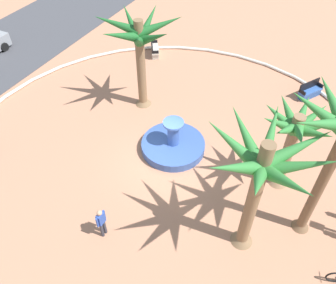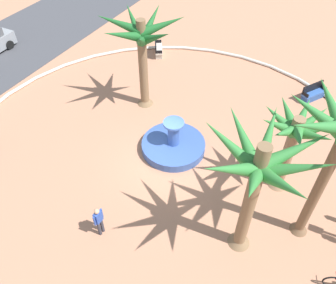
{
  "view_description": "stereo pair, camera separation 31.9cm",
  "coord_description": "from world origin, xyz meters",
  "px_view_note": "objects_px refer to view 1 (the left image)",
  "views": [
    {
      "loc": [
        -10.53,
        -5.49,
        12.93
      ],
      "look_at": [
        0.25,
        -0.0,
        1.0
      ],
      "focal_mm": 36.83,
      "sensor_mm": 36.0,
      "label": 1
    },
    {
      "loc": [
        -10.38,
        -5.78,
        12.93
      ],
      "look_at": [
        0.25,
        -0.0,
        1.0
      ],
      "focal_mm": 36.83,
      "sensor_mm": 36.0,
      "label": 2
    }
  ],
  "objects_px": {
    "palm_tree_near_fountain": "(262,171)",
    "palm_tree_by_curb": "(294,133)",
    "fountain": "(173,145)",
    "bench_east": "(310,92)",
    "person_pedestrian_stroll": "(102,222)",
    "bench_southeast": "(155,50)",
    "palm_tree_far_side": "(139,42)"
  },
  "relations": [
    {
      "from": "palm_tree_near_fountain",
      "to": "palm_tree_by_curb",
      "type": "xyz_separation_m",
      "value": [
        3.76,
        -0.53,
        -1.21
      ]
    },
    {
      "from": "fountain",
      "to": "palm_tree_near_fountain",
      "type": "height_order",
      "value": "palm_tree_near_fountain"
    },
    {
      "from": "bench_east",
      "to": "person_pedestrian_stroll",
      "type": "bearing_deg",
      "value": 157.0
    },
    {
      "from": "bench_southeast",
      "to": "person_pedestrian_stroll",
      "type": "bearing_deg",
      "value": -159.75
    },
    {
      "from": "bench_southeast",
      "to": "person_pedestrian_stroll",
      "type": "xyz_separation_m",
      "value": [
        -13.72,
        -5.06,
        0.58
      ]
    },
    {
      "from": "palm_tree_far_side",
      "to": "bench_east",
      "type": "relative_size",
      "value": 3.41
    },
    {
      "from": "bench_southeast",
      "to": "palm_tree_near_fountain",
      "type": "bearing_deg",
      "value": -137.86
    },
    {
      "from": "fountain",
      "to": "palm_tree_near_fountain",
      "type": "relative_size",
      "value": 0.56
    },
    {
      "from": "palm_tree_by_curb",
      "to": "bench_east",
      "type": "relative_size",
      "value": 2.68
    },
    {
      "from": "fountain",
      "to": "person_pedestrian_stroll",
      "type": "bearing_deg",
      "value": 176.5
    },
    {
      "from": "palm_tree_near_fountain",
      "to": "bench_east",
      "type": "relative_size",
      "value": 3.63
    },
    {
      "from": "fountain",
      "to": "palm_tree_far_side",
      "type": "xyz_separation_m",
      "value": [
        2.58,
        3.29,
        3.77
      ]
    },
    {
      "from": "palm_tree_near_fountain",
      "to": "person_pedestrian_stroll",
      "type": "relative_size",
      "value": 3.55
    },
    {
      "from": "palm_tree_near_fountain",
      "to": "palm_tree_by_curb",
      "type": "distance_m",
      "value": 3.99
    },
    {
      "from": "bench_east",
      "to": "bench_southeast",
      "type": "distance_m",
      "value": 10.85
    },
    {
      "from": "palm_tree_far_side",
      "to": "palm_tree_near_fountain",
      "type": "bearing_deg",
      "value": -126.47
    },
    {
      "from": "fountain",
      "to": "person_pedestrian_stroll",
      "type": "distance_m",
      "value": 5.84
    },
    {
      "from": "fountain",
      "to": "palm_tree_near_fountain",
      "type": "xyz_separation_m",
      "value": [
        -3.46,
        -4.89,
        4.13
      ]
    },
    {
      "from": "fountain",
      "to": "bench_east",
      "type": "relative_size",
      "value": 2.03
    },
    {
      "from": "fountain",
      "to": "palm_tree_far_side",
      "type": "relative_size",
      "value": 0.6
    },
    {
      "from": "palm_tree_near_fountain",
      "to": "person_pedestrian_stroll",
      "type": "distance_m",
      "value": 6.71
    },
    {
      "from": "fountain",
      "to": "bench_southeast",
      "type": "relative_size",
      "value": 2.03
    },
    {
      "from": "bench_east",
      "to": "bench_southeast",
      "type": "height_order",
      "value": "same"
    },
    {
      "from": "palm_tree_far_side",
      "to": "person_pedestrian_stroll",
      "type": "relative_size",
      "value": 3.33
    },
    {
      "from": "palm_tree_near_fountain",
      "to": "person_pedestrian_stroll",
      "type": "bearing_deg",
      "value": 113.98
    },
    {
      "from": "bench_southeast",
      "to": "person_pedestrian_stroll",
      "type": "height_order",
      "value": "person_pedestrian_stroll"
    },
    {
      "from": "palm_tree_near_fountain",
      "to": "palm_tree_far_side",
      "type": "relative_size",
      "value": 1.06
    },
    {
      "from": "palm_tree_near_fountain",
      "to": "palm_tree_far_side",
      "type": "height_order",
      "value": "palm_tree_near_fountain"
    },
    {
      "from": "palm_tree_near_fountain",
      "to": "person_pedestrian_stroll",
      "type": "height_order",
      "value": "palm_tree_near_fountain"
    },
    {
      "from": "fountain",
      "to": "palm_tree_far_side",
      "type": "height_order",
      "value": "palm_tree_far_side"
    },
    {
      "from": "palm_tree_near_fountain",
      "to": "bench_east",
      "type": "height_order",
      "value": "palm_tree_near_fountain"
    },
    {
      "from": "palm_tree_by_curb",
      "to": "palm_tree_far_side",
      "type": "relative_size",
      "value": 0.79
    }
  ]
}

